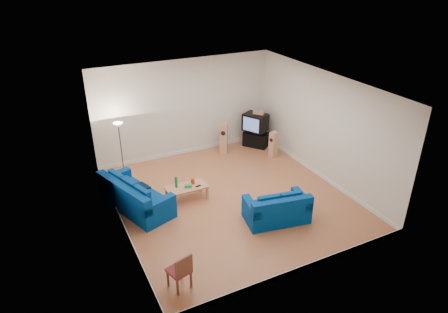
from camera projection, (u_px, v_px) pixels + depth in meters
name	position (u px, v px, depth m)	size (l,w,h in m)	color
room	(231.00, 147.00, 10.40)	(6.01, 6.51, 3.21)	#9A502F
sofa_three_seat	(134.00, 198.00, 10.47)	(1.63, 2.39, 0.85)	navy
sofa_loveseat	(277.00, 211.00, 9.99)	(1.69, 1.14, 0.78)	navy
coffee_table	(187.00, 188.00, 10.86)	(1.11, 0.56, 0.40)	tan
bottle	(176.00, 182.00, 10.73)	(0.07, 0.07, 0.32)	#197233
tissue_box	(188.00, 186.00, 10.79)	(0.20, 0.11, 0.08)	green
red_canister	(193.00, 181.00, 10.95)	(0.11, 0.11, 0.15)	red
remote	(198.00, 186.00, 10.84)	(0.16, 0.05, 0.02)	black
tv_stand	(256.00, 139.00, 14.05)	(0.83, 0.46, 0.51)	black
av_receiver	(254.00, 131.00, 13.94)	(0.43, 0.35, 0.10)	black
television	(255.00, 122.00, 13.72)	(0.87, 0.95, 0.60)	black
centre_speaker	(259.00, 112.00, 13.57)	(0.37, 0.15, 0.13)	tan
speaker_left	(224.00, 138.00, 13.47)	(0.37, 0.39, 1.04)	tan
speaker_right	(273.00, 145.00, 13.20)	(0.31, 0.28, 0.87)	tan
floor_lamp	(119.00, 132.00, 11.72)	(0.29, 0.29, 1.68)	black
dining_chair	(181.00, 270.00, 7.82)	(0.50, 0.50, 0.84)	brown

